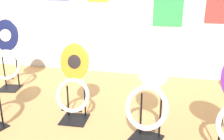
# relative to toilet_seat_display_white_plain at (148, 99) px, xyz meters

# --- Properties ---
(toilet_seat_display_white_plain) EXTENTS (0.46, 0.41, 0.88)m
(toilet_seat_display_white_plain) POSITION_rel_toilet_seat_display_white_plain_xyz_m (0.00, 0.00, 0.00)
(toilet_seat_display_white_plain) COLOR black
(toilet_seat_display_white_plain) RESTS_ON ground_plane
(toilet_seat_display_orange_sun) EXTENTS (0.37, 0.31, 0.82)m
(toilet_seat_display_orange_sun) POSITION_rel_toilet_seat_display_white_plain_xyz_m (-0.80, 0.19, -0.04)
(toilet_seat_display_orange_sun) COLOR black
(toilet_seat_display_orange_sun) RESTS_ON ground_plane
(toilet_seat_display_navy_moon) EXTENTS (0.45, 0.33, 0.96)m
(toilet_seat_display_navy_moon) POSITION_rel_toilet_seat_display_white_plain_xyz_m (-2.02, 0.79, 0.05)
(toilet_seat_display_navy_moon) COLOR black
(toilet_seat_display_navy_moon) RESTS_ON ground_plane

